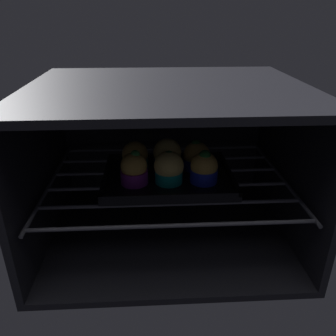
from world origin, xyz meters
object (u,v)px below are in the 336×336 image
at_px(baking_tray, 168,177).
at_px(muffin_row0_col1, 171,168).
at_px(muffin_row1_col1, 169,155).
at_px(muffin_row0_col0, 134,169).
at_px(muffin_row1_col0, 135,157).
at_px(muffin_row0_col2, 204,168).
at_px(muffin_row1_col2, 196,157).

relative_size(baking_tray, muffin_row0_col1, 4.00).
bearing_deg(muffin_row1_col1, muffin_row0_col0, -139.99).
bearing_deg(muffin_row1_col0, muffin_row1_col1, -0.03).
bearing_deg(baking_tray, muffin_row0_col0, -156.23).
xyz_separation_m(muffin_row0_col2, muffin_row1_col2, (-0.01, 0.07, -0.00)).
xyz_separation_m(muffin_row0_col0, muffin_row1_col1, (0.08, 0.07, 0.00)).
relative_size(baking_tray, muffin_row1_col0, 4.15).
xyz_separation_m(muffin_row1_col0, muffin_row1_col1, (0.08, -0.00, 0.00)).
relative_size(muffin_row0_col0, muffin_row1_col2, 1.07).
bearing_deg(muffin_row0_col1, muffin_row0_col2, -0.90).
distance_m(muffin_row0_col0, muffin_row0_col1, 0.08).
height_order(muffin_row0_col2, muffin_row1_col1, same).
bearing_deg(muffin_row1_col0, baking_tray, -23.93).
bearing_deg(muffin_row0_col2, muffin_row1_col2, 96.43).
xyz_separation_m(muffin_row0_col2, muffin_row1_col0, (-0.15, 0.07, 0.00)).
bearing_deg(muffin_row1_col2, muffin_row0_col0, -155.47).
height_order(muffin_row0_col2, muffin_row1_col2, muffin_row0_col2).
distance_m(muffin_row0_col0, muffin_row1_col2, 0.16).
height_order(muffin_row0_col0, muffin_row0_col1, muffin_row0_col0).
distance_m(muffin_row1_col1, muffin_row1_col2, 0.07).
xyz_separation_m(muffin_row1_col0, muffin_row1_col2, (0.14, -0.00, -0.00)).
bearing_deg(muffin_row0_col2, muffin_row1_col1, 137.00).
bearing_deg(muffin_row1_col2, muffin_row0_col2, -83.57).
xyz_separation_m(muffin_row0_col1, muffin_row0_col2, (0.07, -0.00, -0.00)).
distance_m(muffin_row0_col2, muffin_row1_col2, 0.07).
distance_m(muffin_row0_col1, muffin_row1_col1, 0.07).
relative_size(muffin_row0_col1, muffin_row0_col2, 0.96).
relative_size(muffin_row0_col1, muffin_row1_col0, 1.04).
distance_m(muffin_row1_col0, muffin_row1_col1, 0.08).
bearing_deg(muffin_row1_col1, muffin_row1_col2, -0.44).
bearing_deg(muffin_row1_col2, muffin_row1_col0, 179.78).
bearing_deg(baking_tray, muffin_row1_col2, 25.36).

